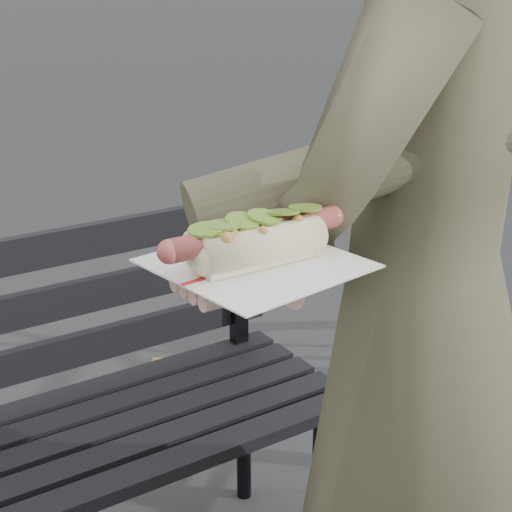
{
  "coord_description": "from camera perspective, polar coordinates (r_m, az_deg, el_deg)",
  "views": [
    {
      "loc": [
        -0.36,
        -0.6,
        1.42
      ],
      "look_at": [
        0.05,
        0.04,
        1.13
      ],
      "focal_mm": 55.0,
      "sensor_mm": 36.0,
      "label": 1
    }
  ],
  "objects": [
    {
      "name": "person",
      "position": [
        1.22,
        11.96,
        -4.94
      ],
      "size": [
        0.77,
        0.63,
        1.81
      ],
      "primitive_type": "imported",
      "rotation": [
        0.0,
        0.0,
        3.49
      ],
      "color": "brown",
      "rests_on": "ground"
    },
    {
      "name": "held_hotdog",
      "position": [
        0.97,
        6.86,
        5.28
      ],
      "size": [
        0.62,
        0.32,
        0.2
      ],
      "color": "brown"
    }
  ]
}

